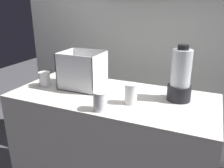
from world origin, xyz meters
TOP-DOWN VIEW (x-y plane):
  - counter at (0.00, 0.00)m, footprint 1.40×0.64m
  - back_wall_unit at (0.01, 0.77)m, footprint 2.60×0.24m
  - carrot_display_bin at (-0.26, 0.06)m, footprint 0.30×0.25m
  - blender_pitcher at (0.43, 0.10)m, footprint 0.15×0.15m
  - juice_cup_carrot_far_left at (-0.54, -0.03)m, footprint 0.09×0.09m
  - juice_cup_carrot_left at (0.03, -0.25)m, footprint 0.09×0.09m
  - juice_cup_carrot_middle at (0.16, -0.08)m, footprint 0.08×0.08m

SIDE VIEW (x-z plane):
  - counter at x=0.00m, z-range 0.00..0.90m
  - juice_cup_carrot_far_left at x=-0.54m, z-range 0.89..1.00m
  - juice_cup_carrot_left at x=0.03m, z-range 0.89..1.01m
  - juice_cup_carrot_middle at x=0.16m, z-range 0.89..1.02m
  - carrot_display_bin at x=-0.26m, z-range 0.85..1.12m
  - blender_pitcher at x=0.43m, z-range 0.87..1.23m
  - back_wall_unit at x=0.01m, z-range 0.02..2.52m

